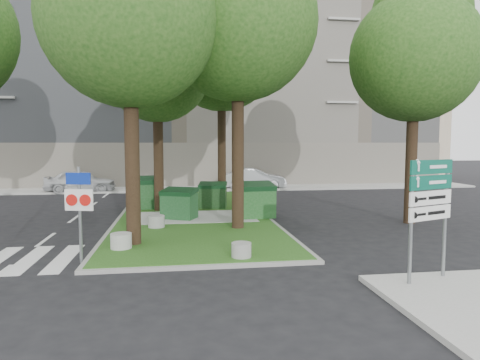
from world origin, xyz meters
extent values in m
plane|color=black|center=(0.00, 0.00, 0.00)|extent=(120.00, 120.00, 0.00)
cube|color=#214D16|center=(0.50, 8.00, 0.06)|extent=(6.00, 16.00, 0.12)
cube|color=gray|center=(0.50, 8.00, 0.05)|extent=(6.30, 16.30, 0.10)
cube|color=#999993|center=(0.00, 18.50, 0.06)|extent=(42.00, 3.00, 0.12)
cube|color=silver|center=(-3.75, 1.50, 0.01)|extent=(5.00, 3.00, 0.01)
cube|color=tan|center=(0.00, 26.00, 8.00)|extent=(41.00, 12.00, 16.00)
cylinder|color=black|center=(-1.50, 2.50, 3.08)|extent=(0.44, 0.44, 6.16)
sphere|color=#1A4512|center=(-1.50, 2.50, 6.82)|extent=(5.20, 5.20, 5.20)
cylinder|color=black|center=(2.00, 4.50, 3.36)|extent=(0.44, 0.44, 6.72)
sphere|color=#1A4512|center=(2.00, 4.50, 7.44)|extent=(5.60, 5.60, 5.60)
cylinder|color=black|center=(-1.00, 9.00, 2.94)|extent=(0.44, 0.44, 5.88)
sphere|color=#1A4512|center=(-1.00, 9.00, 6.51)|extent=(4.80, 4.80, 4.80)
sphere|color=#1A4512|center=(-0.70, 9.20, 8.19)|extent=(3.60, 3.60, 3.60)
cylinder|color=black|center=(2.20, 12.00, 3.50)|extent=(0.44, 0.44, 7.00)
sphere|color=#1A4512|center=(2.20, 12.00, 7.75)|extent=(5.80, 5.80, 5.80)
sphere|color=#1A4512|center=(2.50, 12.20, 9.75)|extent=(4.35, 4.35, 4.35)
cylinder|color=black|center=(9.00, 5.00, 2.94)|extent=(0.44, 0.44, 5.88)
sphere|color=#1A4512|center=(9.00, 5.00, 6.51)|extent=(5.00, 5.00, 5.00)
sphere|color=#1A4512|center=(9.30, 5.20, 8.19)|extent=(3.75, 3.75, 3.75)
cube|color=#103C13|center=(-1.70, 9.73, 0.73)|extent=(1.68, 1.24, 1.23)
cube|color=black|center=(-1.70, 9.73, 1.45)|extent=(1.74, 1.32, 0.35)
cube|color=#123E18|center=(-0.10, 6.69, 0.63)|extent=(1.56, 1.35, 1.03)
cube|color=black|center=(-0.10, 6.69, 1.23)|extent=(1.62, 1.43, 0.30)
cube|color=black|center=(1.50, 9.44, 0.62)|extent=(1.41, 1.09, 0.99)
cube|color=black|center=(1.50, 9.44, 1.19)|extent=(1.46, 1.15, 0.29)
cube|color=#164817|center=(3.00, 6.57, 0.72)|extent=(1.64, 1.21, 1.20)
cube|color=black|center=(3.00, 6.57, 1.42)|extent=(1.70, 1.28, 0.35)
cylinder|color=#A1A29C|center=(-1.81, 1.96, 0.34)|extent=(0.61, 0.61, 0.44)
cylinder|color=gray|center=(1.53, 0.50, 0.31)|extent=(0.54, 0.54, 0.39)
cylinder|color=gray|center=(-0.94, 5.00, 0.34)|extent=(0.60, 0.60, 0.43)
cylinder|color=yellow|center=(3.20, 13.23, 0.50)|extent=(0.44, 0.44, 0.77)
cylinder|color=slate|center=(-2.73, 0.97, 1.29)|extent=(0.10, 0.10, 2.57)
cube|color=navy|center=(-2.73, 0.97, 2.26)|extent=(0.66, 0.20, 0.31)
cube|color=white|center=(-2.73, 0.97, 1.70)|extent=(0.76, 0.23, 0.57)
cylinder|color=red|center=(-2.91, 0.97, 1.70)|extent=(0.31, 0.11, 0.31)
cylinder|color=red|center=(-2.54, 0.97, 1.70)|extent=(0.31, 0.11, 0.31)
cylinder|color=slate|center=(4.86, -2.20, 1.47)|extent=(0.11, 0.11, 2.71)
cylinder|color=slate|center=(5.93, -1.80, 1.47)|extent=(0.11, 0.11, 2.71)
cube|color=#0A513E|center=(5.39, -2.00, 2.67)|extent=(1.28, 0.51, 0.31)
cube|color=#0A513E|center=(5.39, -2.00, 2.33)|extent=(1.28, 0.51, 0.31)
cube|color=white|center=(5.39, -2.00, 1.98)|extent=(1.28, 0.51, 0.31)
cube|color=white|center=(5.39, -2.00, 1.64)|extent=(1.28, 0.51, 0.31)
imported|color=silver|center=(-6.34, 17.83, 0.74)|extent=(4.37, 1.82, 1.48)
imported|color=#AEB2B7|center=(5.08, 18.27, 0.72)|extent=(4.51, 1.98, 1.44)
camera|label=1|loc=(-0.15, -10.72, 3.20)|focal=32.00mm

